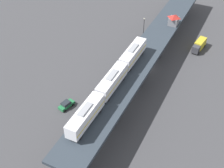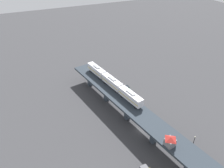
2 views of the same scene
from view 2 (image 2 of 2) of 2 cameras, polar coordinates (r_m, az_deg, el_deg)
The scene contains 6 objects.
ground_plane at distance 84.84m, azimuth 7.54°, elevation -12.09°, with size 400.00×400.00×0.00m, color #38383A.
elevated_viaduct at distance 80.36m, azimuth 7.80°, elevation -8.61°, with size 24.50×92.04×7.86m.
subway_train at distance 92.00m, azimuth -0.00°, elevation 0.54°, with size 9.32×37.11×4.45m.
signal_hut at distance 69.83m, azimuth 14.96°, elevation -14.20°, with size 3.74×3.74×3.40m.
street_car_green at distance 105.41m, azimuth 3.96°, elevation -1.04°, with size 2.18×4.51×1.89m.
street_lamp at distance 79.42m, azimuth 20.51°, elevation -14.14°, with size 0.44×0.44×6.94m.
Camera 2 is at (34.47, 49.73, 59.48)m, focal length 35.00 mm.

